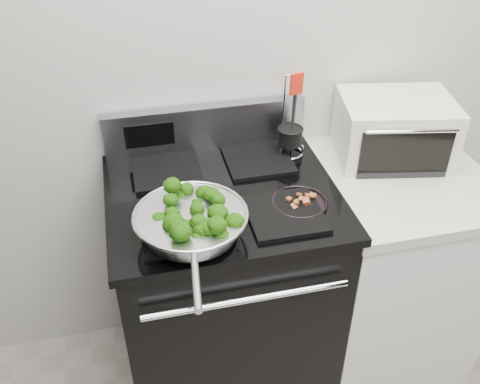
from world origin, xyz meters
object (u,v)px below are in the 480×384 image
object	(u,v)px
gas_range	(224,288)
utensil_holder	(290,140)
toaster_oven	(394,129)
skillet	(191,222)
bacon_plate	(300,200)

from	to	relation	value
gas_range	utensil_holder	world-z (taller)	utensil_holder
gas_range	toaster_oven	distance (m)	0.89
toaster_oven	skillet	bearing A→B (deg)	-146.69
gas_range	bacon_plate	xyz separation A→B (m)	(0.24, -0.13, 0.48)
skillet	bacon_plate	size ratio (longest dim) A/B	2.99
bacon_plate	skillet	bearing A→B (deg)	-167.71
gas_range	toaster_oven	bearing A→B (deg)	10.91
bacon_plate	toaster_oven	distance (m)	0.53
utensil_holder	skillet	bearing A→B (deg)	-149.78
gas_range	toaster_oven	size ratio (longest dim) A/B	2.46
utensil_holder	bacon_plate	bearing A→B (deg)	-113.50
bacon_plate	toaster_oven	world-z (taller)	toaster_oven
gas_range	bacon_plate	bearing A→B (deg)	-28.30
skillet	bacon_plate	xyz separation A→B (m)	(0.37, 0.08, -0.04)
gas_range	skillet	world-z (taller)	gas_range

